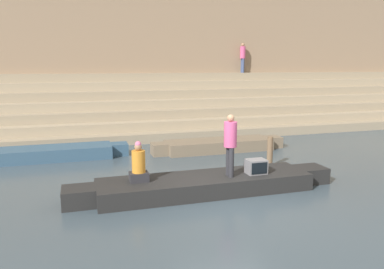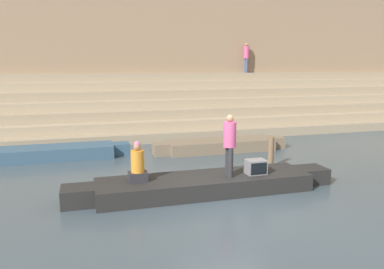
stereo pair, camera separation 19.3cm
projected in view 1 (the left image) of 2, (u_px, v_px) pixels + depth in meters
ground_plane at (230, 200)px, 9.31m from camera, size 120.00×120.00×0.00m
ghat_steps at (151, 111)px, 18.77m from camera, size 36.00×4.67×2.90m
back_wall at (142, 55)px, 20.38m from camera, size 34.20×1.28×7.80m
rowboat_main at (205, 184)px, 9.80m from camera, size 7.16×1.51×0.44m
person_standing at (230, 141)px, 9.62m from camera, size 0.33×0.33×1.62m
person_rowing at (139, 165)px, 9.28m from camera, size 0.47×0.37×1.02m
tv_set at (256, 167)px, 9.98m from camera, size 0.52×0.40×0.39m
moored_boat_shore at (48, 153)px, 13.26m from camera, size 5.58×1.23×0.44m
moored_boat_distant at (219, 145)px, 14.63m from camera, size 5.32×1.23×0.44m
mooring_post at (270, 152)px, 12.20m from camera, size 0.19×0.19×1.01m
person_on_steps at (243, 56)px, 21.13m from camera, size 0.30×0.30×1.65m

